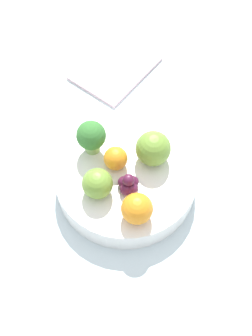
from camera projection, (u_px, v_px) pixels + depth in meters
ground_plane at (126, 191)px, 0.75m from camera, size 6.00×6.00×0.00m
table_surface at (126, 188)px, 0.74m from camera, size 1.20×1.20×0.02m
bowl at (126, 178)px, 0.71m from camera, size 0.21×0.21×0.04m
broccoli at (91, 137)px, 0.68m from camera, size 0.04×0.04×0.06m
apple_red at (97, 184)px, 0.66m from camera, size 0.04×0.04×0.04m
apple_green at (153, 148)px, 0.68m from camera, size 0.05×0.05×0.05m
orange_front at (137, 209)px, 0.64m from camera, size 0.04×0.04×0.04m
orange_back at (117, 157)px, 0.68m from camera, size 0.04×0.04×0.04m
grape_cluster at (129, 184)px, 0.67m from camera, size 0.03×0.03×0.03m
napkin at (115, 68)px, 0.85m from camera, size 0.11×0.14×0.01m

